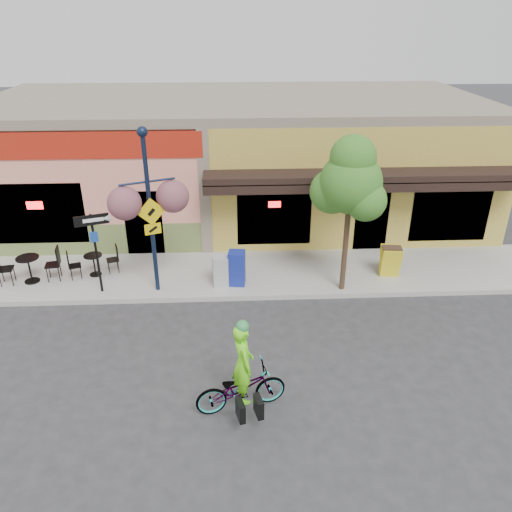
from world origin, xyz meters
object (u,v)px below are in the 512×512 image
(bicycle, at_px, (241,388))
(one_way_sign, at_px, (97,254))
(lamp_post, at_px, (150,214))
(newspaper_box_grey, at_px, (220,271))
(cyclist_rider, at_px, (243,373))
(newspaper_box_blue, at_px, (237,268))
(building, at_px, (235,157))
(street_tree, at_px, (348,216))

(bicycle, relative_size, one_way_sign, 0.79)
(lamp_post, height_order, newspaper_box_grey, lamp_post)
(bicycle, distance_m, cyclist_rider, 0.39)
(bicycle, xyz_separation_m, one_way_sign, (-3.87, 4.67, 0.84))
(bicycle, height_order, newspaper_box_blue, newspaper_box_blue)
(building, relative_size, newspaper_box_blue, 17.52)
(cyclist_rider, relative_size, newspaper_box_blue, 1.69)
(building, distance_m, bicycle, 11.33)
(building, bearing_deg, bicycle, -90.18)
(cyclist_rider, distance_m, newspaper_box_blue, 4.91)
(one_way_sign, bearing_deg, building, 40.06)
(cyclist_rider, distance_m, street_tree, 5.59)
(one_way_sign, relative_size, street_tree, 0.52)
(lamp_post, xyz_separation_m, one_way_sign, (-1.58, -0.03, -1.15))
(lamp_post, bearing_deg, one_way_sign, 158.97)
(newspaper_box_blue, bearing_deg, bicycle, -82.36)
(street_tree, bearing_deg, one_way_sign, 178.56)
(bicycle, distance_m, lamp_post, 5.60)
(cyclist_rider, xyz_separation_m, newspaper_box_blue, (-0.07, 4.91, -0.21))
(building, bearing_deg, lamp_post, -109.76)
(newspaper_box_grey, distance_m, street_tree, 3.94)
(cyclist_rider, bearing_deg, bicycle, 76.28)
(bicycle, relative_size, cyclist_rider, 1.06)
(cyclist_rider, relative_size, one_way_sign, 0.75)
(cyclist_rider, xyz_separation_m, lamp_post, (-2.35, 4.70, 1.60))
(newspaper_box_blue, bearing_deg, lamp_post, -167.41)
(building, xyz_separation_m, newspaper_box_blue, (-0.05, -6.29, -1.58))
(lamp_post, distance_m, newspaper_box_blue, 2.92)
(street_tree, bearing_deg, lamp_post, 177.81)
(lamp_post, distance_m, street_tree, 5.30)
(cyclist_rider, xyz_separation_m, one_way_sign, (-3.92, 4.67, 0.45))
(cyclist_rider, height_order, street_tree, street_tree)
(newspaper_box_blue, height_order, newspaper_box_grey, newspaper_box_blue)
(one_way_sign, bearing_deg, bicycle, -69.34)
(one_way_sign, distance_m, street_tree, 6.96)
(street_tree, bearing_deg, cyclist_rider, -123.24)
(lamp_post, bearing_deg, building, 48.09)
(cyclist_rider, distance_m, newspaper_box_grey, 4.91)
(building, bearing_deg, cyclist_rider, -89.92)
(bicycle, bearing_deg, one_way_sign, 25.95)
(lamp_post, relative_size, newspaper_box_grey, 5.10)
(newspaper_box_blue, relative_size, street_tree, 0.23)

